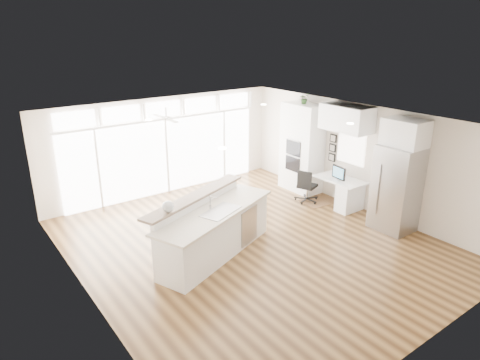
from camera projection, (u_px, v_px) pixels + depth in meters
floor at (252, 244)px, 9.38m from camera, size 7.00×8.00×0.02m
ceiling at (254, 122)px, 8.46m from camera, size 7.00×8.00×0.02m
wall_back at (165, 146)px, 11.94m from camera, size 7.00×0.04×2.70m
wall_front at (432, 268)px, 5.89m from camera, size 7.00×0.04×2.70m
wall_left at (84, 231)px, 6.96m from camera, size 0.04×8.00×2.70m
wall_right at (361, 157)px, 10.87m from camera, size 0.04×8.00×2.70m
glass_wall at (166, 156)px, 12.00m from camera, size 5.80×0.06×2.08m
transom_row at (163, 109)px, 11.55m from camera, size 5.90×0.06×0.40m
desk_window at (351, 147)px, 11.01m from camera, size 0.04×0.85×0.85m
ceiling_fan at (166, 114)px, 10.37m from camera, size 1.16×1.16×0.32m
recessed_lights at (247, 122)px, 8.62m from camera, size 3.40×3.00×0.02m
oven_cabinet at (302, 148)px, 12.08m from camera, size 0.64×1.20×2.50m
desk_nook at (339, 192)px, 11.22m from camera, size 0.72×1.30×0.76m
upper_cabinets at (347, 118)px, 10.58m from camera, size 0.64×1.30×0.64m
refrigerator at (396, 189)px, 9.75m from camera, size 0.76×0.90×2.00m
fridge_cabinet at (405, 133)px, 9.35m from camera, size 0.64×0.90×0.60m
framed_photos at (333, 148)px, 11.53m from camera, size 0.06×0.22×0.80m
kitchen_island at (216, 228)px, 8.74m from camera, size 3.29×2.20×1.22m
rug at (319, 201)px, 11.63m from camera, size 0.99×0.76×0.01m
office_chair at (307, 186)px, 11.50m from camera, size 0.59×0.57×0.90m
fishbowl at (168, 207)px, 7.94m from camera, size 0.30×0.30×0.22m
monitor at (339, 173)px, 10.99m from camera, size 0.13×0.46×0.38m
keyboard at (334, 180)px, 10.95m from camera, size 0.11×0.29×0.01m
potted_plant at (304, 99)px, 11.62m from camera, size 0.31×0.33×0.23m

